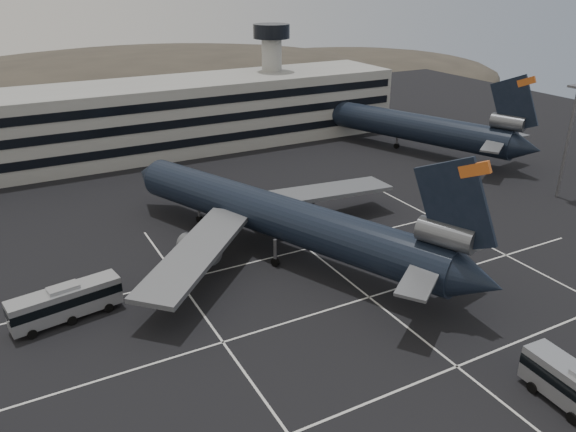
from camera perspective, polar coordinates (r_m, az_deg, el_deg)
name	(u,v)px	position (r m, az deg, el deg)	size (l,w,h in m)	color
ground	(294,346)	(57.19, 0.65, -13.10)	(260.00, 260.00, 0.00)	black
lane_markings	(299,340)	(58.07, 1.13, -12.46)	(90.00, 55.62, 0.01)	silver
terminal	(105,125)	(116.19, -18.10, 8.79)	(125.00, 26.00, 24.00)	gray
hills	(114,110)	(218.91, -17.30, 10.24)	(352.00, 180.00, 44.00)	#38332B
lightpole_right	(571,127)	(99.94, 26.79, 8.09)	(2.40, 2.40, 18.28)	slate
trijet_main	(282,217)	(72.08, -0.61, -0.12)	(43.84, 55.03, 18.08)	black
trijet_far	(402,124)	(119.85, 11.54, 9.15)	(28.16, 55.68, 18.08)	black
bus_far	(66,301)	(64.35, -21.67, -8.06)	(11.77, 4.49, 4.06)	#979A9E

